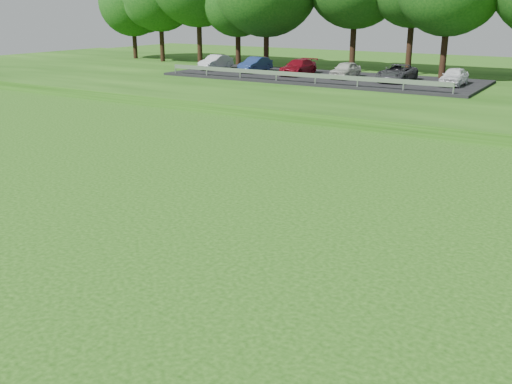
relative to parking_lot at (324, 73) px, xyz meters
The scene contains 1 object.
parking_lot is the anchor object (origin of this frame).
Camera 1 is at (-4.71, -7.58, 5.89)m, focal length 40.00 mm.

